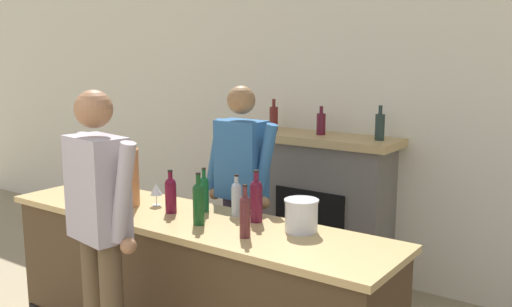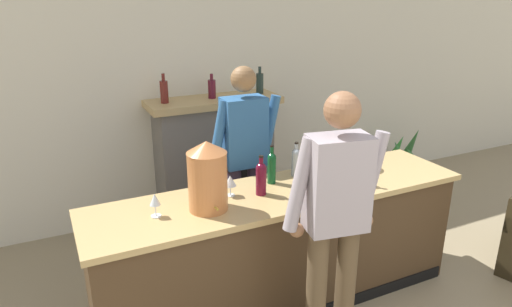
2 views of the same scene
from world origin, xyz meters
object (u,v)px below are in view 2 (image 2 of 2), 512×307
Objects in this scene: person_customer at (335,224)px; wine_glass_mid_counter at (155,200)px; person_bartender at (244,160)px; wine_bottle_chardonnay_pale at (308,172)px; potted_plant_corner at (402,163)px; wine_bottle_riesling_slim at (318,156)px; wine_bottle_merlot_tall at (354,166)px; wine_bottle_burgundy_dark at (296,161)px; wine_glass_near_bucket at (230,181)px; wine_bottle_rose_blush at (261,177)px; fireplace_stone at (215,157)px; wine_bottle_port_short at (272,166)px; copper_dispenser at (207,176)px; ice_bucket_steel at (353,156)px.

person_customer is 11.28× the size of wine_glass_mid_counter.
person_bartender is 5.32× the size of wine_bottle_chardonnay_pale.
wine_bottle_riesling_slim reaches higher than potted_plant_corner.
wine_bottle_merlot_tall is (-2.02, -1.55, 0.83)m from potted_plant_corner.
wine_bottle_merlot_tall reaches higher than wine_bottle_burgundy_dark.
person_customer is at bearing -66.02° from wine_glass_near_bucket.
wine_bottle_chardonnay_pale is 0.35m from wine_bottle_rose_blush.
wine_bottle_burgundy_dark is at bearing 169.03° from wine_bottle_riesling_slim.
potted_plant_corner is 3.88m from wine_glass_mid_counter.
wine_bottle_chardonnay_pale is at bearing 72.70° from person_customer.
fireplace_stone reaches higher than wine_bottle_chardonnay_pale.
person_bartender reaches higher than wine_bottle_rose_blush.
potted_plant_corner is 4.66× the size of wine_glass_mid_counter.
potted_plant_corner is 2.48× the size of wine_bottle_port_short.
wine_bottle_port_short is 0.30m from wine_bottle_chardonnay_pale.
copper_dispenser is (-0.69, -1.71, 0.53)m from fireplace_stone.
wine_glass_mid_counter is (-0.56, -0.09, 0.00)m from wine_glass_near_bucket.
person_customer is 1.18m from ice_bucket_steel.
fireplace_stone is 2.39m from person_customer.
wine_bottle_port_short is 1.03× the size of wine_bottle_rose_blush.
wine_bottle_merlot_tall is 0.96m from wine_glass_near_bucket.
wine_bottle_merlot_tall is at bearing -3.53° from copper_dispenser.
wine_glass_mid_counter reaches higher than potted_plant_corner.
wine_bottle_merlot_tall is at bearing -5.42° from wine_bottle_chardonnay_pale.
wine_bottle_merlot_tall reaches higher than wine_glass_near_bucket.
wine_glass_mid_counter is at bearing -145.91° from person_bartender.
wine_glass_mid_counter is at bearing -157.89° from potted_plant_corner.
wine_bottle_merlot_tall is 1.05× the size of wine_bottle_port_short.
person_customer is at bearing -90.14° from person_bartender.
potted_plant_corner is 3.58× the size of ice_bucket_steel.
wine_glass_near_bucket is (-0.21, 0.07, -0.02)m from wine_bottle_rose_blush.
wine_bottle_riesling_slim reaches higher than wine_bottle_burgundy_dark.
wine_glass_mid_counter is at bearing -178.92° from wine_bottle_rose_blush.
copper_dispenser is at bearing 177.45° from wine_bottle_chardonnay_pale.
person_customer reaches higher than copper_dispenser.
person_bartender is at bearing 135.47° from wine_bottle_riesling_slim.
copper_dispenser is at bearing -130.45° from person_bartender.
wine_bottle_chardonnay_pale is 0.99× the size of wine_bottle_riesling_slim.
wine_bottle_riesling_slim is (-0.34, 0.01, 0.05)m from ice_bucket_steel.
fireplace_stone is at bearing 104.48° from wine_bottle_merlot_tall.
fireplace_stone is 0.88× the size of person_customer.
copper_dispenser is 0.64m from wine_bottle_port_short.
wine_bottle_rose_blush is at bearing -99.09° from fireplace_stone.
copper_dispenser is 1.51× the size of wine_bottle_merlot_tall.
fireplace_stone is 5.02× the size of wine_bottle_merlot_tall.
wine_bottle_riesling_slim is (0.45, 0.88, 0.09)m from person_customer.
wine_glass_mid_counter is at bearing -169.76° from wine_bottle_burgundy_dark.
copper_dispenser is 0.44m from wine_bottle_rose_blush.
wine_bottle_chardonnay_pale is at bearing -16.08° from wine_bottle_rose_blush.
ice_bucket_steel is 0.66× the size of wine_bottle_merlot_tall.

